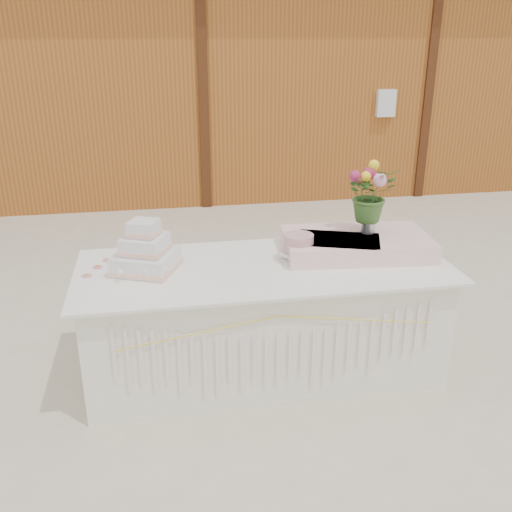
{
  "coord_description": "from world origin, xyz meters",
  "views": [
    {
      "loc": [
        -0.65,
        -3.33,
        2.17
      ],
      "look_at": [
        0.0,
        0.3,
        0.72
      ],
      "focal_mm": 40.0,
      "sensor_mm": 36.0,
      "label": 1
    }
  ],
  "objects": [
    {
      "name": "barn",
      "position": [
        -0.01,
        5.99,
        1.68
      ],
      "size": [
        12.6,
        4.6,
        3.3
      ],
      "color": "#9B5520",
      "rests_on": "ground"
    },
    {
      "name": "satin_runner",
      "position": [
        0.66,
        0.12,
        0.83
      ],
      "size": [
        1.02,
        0.65,
        0.12
      ],
      "primitive_type": "cube",
      "rotation": [
        0.0,
        0.0,
        -0.1
      ],
      "color": "#FFD0CD",
      "rests_on": "cake_table"
    },
    {
      "name": "ground",
      "position": [
        0.0,
        0.0,
        0.0
      ],
      "size": [
        80.0,
        80.0,
        0.0
      ],
      "primitive_type": "plane",
      "color": "beige",
      "rests_on": "ground"
    },
    {
      "name": "loose_flowers",
      "position": [
        -1.05,
        0.12,
        0.78
      ],
      "size": [
        0.19,
        0.33,
        0.02
      ],
      "primitive_type": null,
      "rotation": [
        0.0,
        0.0,
        0.23
      ],
      "color": "#D2808E",
      "rests_on": "cake_table"
    },
    {
      "name": "cake_table",
      "position": [
        0.0,
        -0.0,
        0.39
      ],
      "size": [
        2.4,
        1.0,
        0.77
      ],
      "color": "white",
      "rests_on": "ground"
    },
    {
      "name": "pink_cake_stand",
      "position": [
        0.24,
        0.05,
        0.87
      ],
      "size": [
        0.25,
        0.25,
        0.18
      ],
      "color": "silver",
      "rests_on": "cake_table"
    },
    {
      "name": "bouquet",
      "position": [
        0.75,
        0.17,
        1.21
      ],
      "size": [
        0.38,
        0.34,
        0.37
      ],
      "primitive_type": "imported",
      "rotation": [
        0.0,
        0.0,
        0.17
      ],
      "color": "#3A6227",
      "rests_on": "flower_vase"
    },
    {
      "name": "flower_vase",
      "position": [
        0.75,
        0.17,
        0.96
      ],
      "size": [
        0.1,
        0.1,
        0.13
      ],
      "primitive_type": "cylinder",
      "color": "#B6B7BC",
      "rests_on": "satin_runner"
    },
    {
      "name": "wedding_cake",
      "position": [
        -0.75,
        0.06,
        0.88
      ],
      "size": [
        0.47,
        0.47,
        0.33
      ],
      "rotation": [
        0.0,
        0.0,
        -0.41
      ],
      "color": "silver",
      "rests_on": "cake_table"
    }
  ]
}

